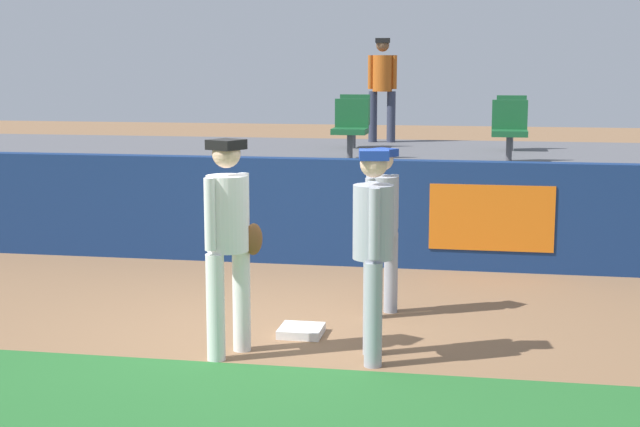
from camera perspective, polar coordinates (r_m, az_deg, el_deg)
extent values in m
plane|color=#846042|center=(8.82, -3.14, -7.51)|extent=(60.00, 60.00, 0.00)
cube|color=#26662B|center=(6.79, -7.57, -12.76)|extent=(18.00, 2.80, 0.01)
cube|color=white|center=(8.85, -1.16, -7.17)|extent=(0.40, 0.40, 0.08)
cylinder|color=white|center=(8.31, -4.82, -5.26)|extent=(0.16, 0.16, 0.93)
cylinder|color=white|center=(8.06, -6.40, -5.73)|extent=(0.16, 0.16, 0.93)
cylinder|color=white|center=(8.02, -5.68, 0.00)|extent=(0.48, 0.48, 0.66)
sphere|color=beige|center=(7.96, -5.74, 3.65)|extent=(0.24, 0.24, 0.24)
cube|color=black|center=(7.95, -5.75, 4.22)|extent=(0.34, 0.34, 0.09)
cylinder|color=white|center=(8.18, -4.67, 0.34)|extent=(0.10, 0.10, 0.61)
cylinder|color=white|center=(7.86, -6.74, -0.05)|extent=(0.10, 0.10, 0.61)
ellipsoid|color=brown|center=(8.16, -4.08, -1.57)|extent=(0.20, 0.23, 0.28)
cylinder|color=#9EA3AD|center=(8.18, 3.18, -5.59)|extent=(0.15, 0.15, 0.89)
cylinder|color=#9EA3AD|center=(7.87, 3.27, -6.19)|extent=(0.15, 0.15, 0.89)
cylinder|color=#9EA3AD|center=(7.86, 3.27, -0.52)|extent=(0.40, 0.40, 0.63)
sphere|color=beige|center=(7.80, 3.31, 3.05)|extent=(0.23, 0.23, 0.23)
cube|color=#193899|center=(7.79, 3.31, 3.61)|extent=(0.28, 0.28, 0.08)
cylinder|color=#9EA3AD|center=(8.07, 3.22, -0.13)|extent=(0.09, 0.09, 0.59)
cylinder|color=#9EA3AD|center=(7.65, 3.34, -0.63)|extent=(0.09, 0.09, 0.59)
cylinder|color=#9EA3AD|center=(9.57, 4.35, -3.61)|extent=(0.14, 0.14, 0.83)
cylinder|color=#9EA3AD|center=(9.34, 3.17, -3.91)|extent=(0.14, 0.14, 0.83)
cylinder|color=#9EA3AD|center=(9.32, 3.81, 0.49)|extent=(0.45, 0.45, 0.59)
sphere|color=beige|center=(9.27, 3.84, 3.30)|extent=(0.22, 0.22, 0.22)
cube|color=#193899|center=(9.26, 3.85, 3.74)|extent=(0.32, 0.32, 0.08)
cylinder|color=#9EA3AD|center=(9.47, 4.57, 0.74)|extent=(0.09, 0.09, 0.55)
cylinder|color=#9EA3AD|center=(9.17, 3.03, 0.48)|extent=(0.09, 0.09, 0.55)
cube|color=navy|center=(11.79, 0.48, 0.11)|extent=(18.00, 0.24, 1.35)
cube|color=orange|center=(11.50, 10.42, -0.27)|extent=(1.50, 0.02, 0.81)
cube|color=#59595E|center=(14.31, 2.21, 1.41)|extent=(18.00, 4.80, 1.19)
cylinder|color=#4C4C51|center=(13.03, 1.83, 4.17)|extent=(0.08, 0.08, 0.40)
cube|color=#19592D|center=(13.01, 1.84, 5.05)|extent=(0.48, 0.44, 0.08)
cube|color=#19592D|center=(13.19, 1.96, 6.15)|extent=(0.48, 0.06, 0.40)
cylinder|color=#4C4C51|center=(14.69, 11.57, 4.56)|extent=(0.08, 0.08, 0.40)
cube|color=#19592D|center=(14.68, 11.59, 5.34)|extent=(0.46, 0.44, 0.08)
cube|color=#19592D|center=(14.85, 11.61, 6.31)|extent=(0.46, 0.06, 0.40)
cylinder|color=#4C4C51|center=(12.90, 11.47, 3.94)|extent=(0.08, 0.08, 0.40)
cube|color=#19592D|center=(12.88, 11.50, 4.83)|extent=(0.48, 0.44, 0.08)
cube|color=#19592D|center=(13.05, 11.51, 5.94)|extent=(0.48, 0.06, 0.40)
cylinder|color=#4C4C51|center=(14.84, 2.04, 4.78)|extent=(0.08, 0.08, 0.40)
cube|color=#19592D|center=(14.82, 2.04, 5.56)|extent=(0.48, 0.44, 0.08)
cube|color=#19592D|center=(15.00, 2.15, 6.52)|extent=(0.48, 0.06, 0.40)
cylinder|color=#33384C|center=(15.98, 4.37, 5.90)|extent=(0.15, 0.15, 0.86)
cylinder|color=#33384C|center=(16.00, 3.24, 5.92)|extent=(0.15, 0.15, 0.86)
cylinder|color=#BF5919|center=(15.96, 3.83, 8.54)|extent=(0.35, 0.35, 0.61)
sphere|color=brown|center=(15.97, 3.85, 10.23)|extent=(0.22, 0.22, 0.22)
cube|color=black|center=(15.97, 3.85, 10.50)|extent=(0.25, 0.25, 0.08)
cylinder|color=#BF5919|center=(15.95, 4.56, 8.60)|extent=(0.09, 0.09, 0.57)
cylinder|color=#BF5919|center=(15.98, 3.10, 8.61)|extent=(0.09, 0.09, 0.57)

